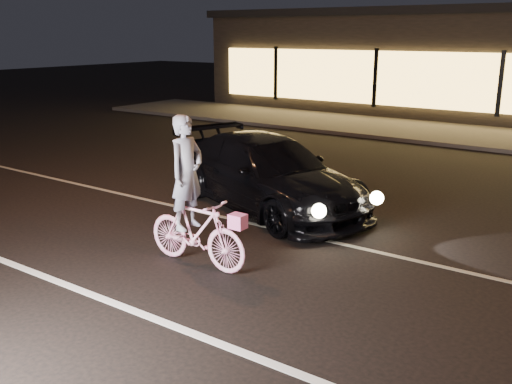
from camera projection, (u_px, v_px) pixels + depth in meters
The scene contains 6 objects.
ground at pixel (237, 278), 7.86m from camera, with size 90.00×90.00×0.00m, color black.
lane_stripe_near at pixel (160, 321), 6.67m from camera, with size 60.00×0.12×0.01m, color silver.
lane_stripe_far at pixel (309, 236), 9.43m from camera, with size 60.00×0.10×0.01m, color gray.
sidewalk at pixel (482, 137), 18.10m from camera, with size 30.00×4.00×0.12m, color #383533.
cyclist at pixel (194, 214), 8.11m from camera, with size 1.73×0.60×2.18m.
sedan at pixel (267, 173), 10.83m from camera, with size 5.07×3.44×1.36m.
Camera 1 is at (4.36, -5.79, 3.26)m, focal length 40.00 mm.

